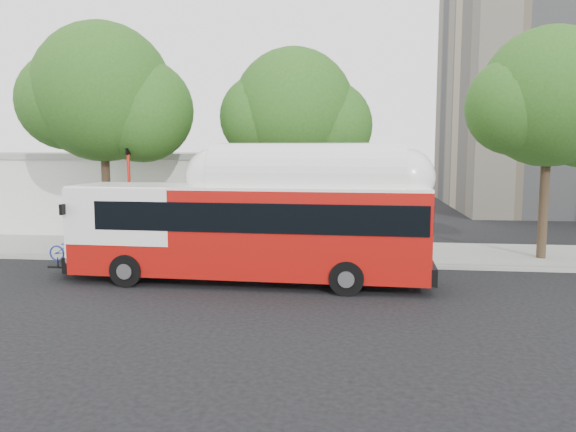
% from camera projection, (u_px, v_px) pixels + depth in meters
% --- Properties ---
extents(ground, '(120.00, 120.00, 0.00)m').
position_uv_depth(ground, '(304.00, 291.00, 17.82)').
color(ground, black).
rests_on(ground, ground).
extents(sidewalk, '(60.00, 5.00, 0.15)m').
position_uv_depth(sidewalk, '(318.00, 251.00, 24.22)').
color(sidewalk, gray).
rests_on(sidewalk, ground).
extents(curb_strip, '(60.00, 0.30, 0.15)m').
position_uv_depth(curb_strip, '(313.00, 264.00, 21.65)').
color(curb_strip, gray).
rests_on(curb_strip, ground).
extents(red_curb_segment, '(10.00, 0.32, 0.16)m').
position_uv_depth(red_curb_segment, '(237.00, 262.00, 22.01)').
color(red_curb_segment, maroon).
rests_on(red_curb_segment, ground).
extents(street_tree_left, '(6.67, 5.80, 9.74)m').
position_uv_depth(street_tree_left, '(114.00, 98.00, 23.50)').
color(street_tree_left, '#2D2116').
rests_on(street_tree_left, ground).
extents(street_tree_mid, '(5.75, 5.00, 8.62)m').
position_uv_depth(street_tree_mid, '(303.00, 114.00, 23.15)').
color(street_tree_mid, '#2D2116').
rests_on(street_tree_mid, ground).
extents(street_tree_right, '(6.21, 5.40, 9.18)m').
position_uv_depth(street_tree_right, '(560.00, 103.00, 21.74)').
color(street_tree_right, '#2D2116').
rests_on(street_tree_right, ground).
extents(low_commercial_bldg, '(16.20, 10.20, 4.25)m').
position_uv_depth(low_commercial_bldg, '(89.00, 189.00, 33.00)').
color(low_commercial_bldg, silver).
rests_on(low_commercial_bldg, ground).
extents(transit_bus, '(12.77, 3.06, 3.75)m').
position_uv_depth(transit_bus, '(251.00, 231.00, 18.72)').
color(transit_bus, '#9F0F0B').
rests_on(transit_bus, ground).
extents(signal_pole, '(0.13, 0.43, 4.50)m').
position_uv_depth(signal_pole, '(130.00, 203.00, 22.62)').
color(signal_pole, red).
rests_on(signal_pole, ground).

